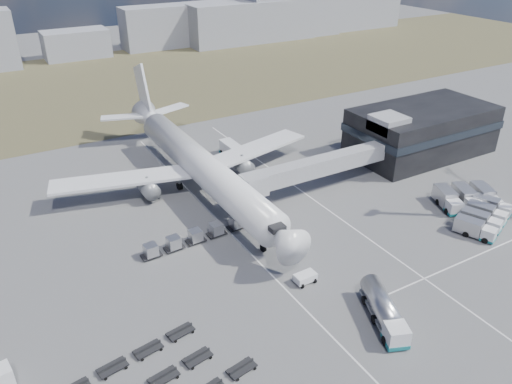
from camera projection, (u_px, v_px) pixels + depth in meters
ground at (297, 284)px, 68.38m from camera, size 420.00×420.00×0.00m
grass_strip at (94, 86)px, 152.32m from camera, size 420.00×90.00×0.01m
lane_markings at (339, 252)px, 74.98m from camera, size 47.12×110.00×0.01m
terminal at (421, 130)px, 105.28m from camera, size 30.40×16.40×11.00m
jet_bridge at (307, 170)px, 88.60m from camera, size 30.30×3.80×7.05m
airliner at (198, 163)px, 90.59m from camera, size 51.59×64.53×17.62m
skyline at (92, 31)px, 181.15m from camera, size 307.18×23.96×25.30m
fuel_tanker at (384, 311)px, 61.09m from camera, size 6.36×10.74×3.40m
pushback_tug at (305, 278)px, 68.30m from camera, size 3.09×1.80×1.40m
catering_truck at (231, 151)px, 104.89m from camera, size 2.71×6.56×3.01m
service_trucks_near at (484, 217)px, 81.37m from camera, size 12.84×10.02×2.52m
service_trucks_far at (466, 198)px, 86.62m from camera, size 11.32×10.05×2.85m
uld_row at (195, 236)px, 76.76m from camera, size 17.62×2.61×1.93m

